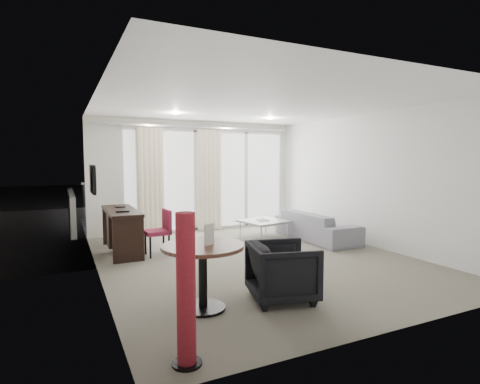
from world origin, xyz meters
name	(u,v)px	position (x,y,z in m)	size (l,w,h in m)	color
floor	(255,259)	(0.00, 0.00, 0.00)	(5.00, 6.00, 0.00)	#696456
ceiling	(256,105)	(0.00, 0.00, 2.60)	(5.00, 6.00, 0.00)	white
wall_left	(97,188)	(-2.50, 0.00, 1.30)	(0.00, 6.00, 2.60)	silver
wall_right	(367,180)	(2.50, 0.00, 1.30)	(0.00, 6.00, 2.60)	silver
wall_front	(401,200)	(0.00, -3.00, 1.30)	(5.00, 0.00, 2.60)	silver
window_panel	(209,180)	(0.30, 2.98, 1.20)	(4.00, 0.02, 2.38)	white
window_frame	(209,180)	(0.30, 2.97, 1.20)	(4.10, 0.06, 2.44)	white
curtain_left	(151,182)	(-1.15, 2.82, 1.20)	(0.60, 0.20, 2.38)	#F2E7C7
curtain_right	(209,180)	(0.25, 2.82, 1.20)	(0.60, 0.20, 2.38)	#F2E7C7
curtain_track	(199,127)	(0.00, 2.82, 2.45)	(4.80, 0.04, 0.04)	#B2B2B7
downlight_a	(176,113)	(-0.90, 1.60, 2.59)	(0.12, 0.12, 0.02)	#FFE0B2
downlight_b	(270,118)	(1.20, 1.60, 2.59)	(0.12, 0.12, 0.02)	#FFE0B2
desk	(122,231)	(-1.99, 1.47, 0.39)	(0.52, 1.67, 0.78)	black
tv	(93,179)	(-2.46, 1.45, 1.35)	(0.05, 0.80, 0.50)	black
desk_chair	(157,233)	(-1.46, 0.96, 0.40)	(0.44, 0.41, 0.81)	maroon
round_table	(203,277)	(-1.55, -1.67, 0.37)	(0.92, 0.92, 0.74)	#4A2A1D
menu_card	(209,247)	(-1.49, -1.72, 0.72)	(0.13, 0.02, 0.24)	white
red_lamp	(186,290)	(-2.07, -2.70, 0.63)	(0.25, 0.25, 1.27)	maroon
tub_armchair	(282,271)	(-0.59, -1.81, 0.35)	(0.74, 0.76, 0.70)	black
coffee_table	(264,229)	(0.94, 1.39, 0.20)	(0.87, 0.87, 0.39)	gray
remote	(263,221)	(0.98, 1.50, 0.36)	(0.06, 0.18, 0.02)	black
magazine	(263,222)	(0.93, 1.42, 0.36)	(0.21, 0.26, 0.01)	gray
sofa	(316,226)	(1.89, 0.80, 0.30)	(2.04, 0.80, 0.60)	gray
terrace_slab	(190,222)	(0.30, 4.50, -0.06)	(5.60, 3.00, 0.12)	#4D4D50
rattan_chair_a	(211,207)	(0.79, 4.10, 0.39)	(0.53, 0.53, 0.78)	brown
rattan_chair_b	(231,203)	(1.76, 4.95, 0.36)	(0.49, 0.49, 0.72)	brown
rattan_table	(238,210)	(1.50, 3.87, 0.27)	(0.55, 0.55, 0.55)	brown
balustrade	(176,198)	(0.30, 5.95, 0.50)	(5.50, 0.06, 1.05)	#B2B2B7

